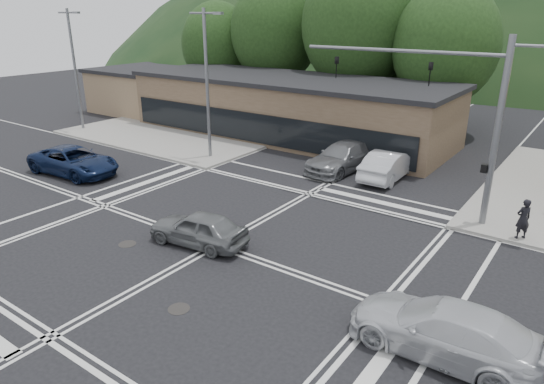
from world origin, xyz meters
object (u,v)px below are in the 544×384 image
Objects in this scene: car_blue_west at (74,161)px; car_silver_east at (445,330)px; car_queue_b at (414,142)px; pedestrian at (523,219)px; car_northbound at (343,157)px; car_grey_center at (198,228)px; car_queue_a at (388,165)px.

car_blue_west is 1.06× the size of car_silver_east.
car_silver_east is (22.14, -3.39, -0.01)m from car_blue_west.
pedestrian is (8.14, -9.83, 0.17)m from car_queue_b.
car_blue_west reaches higher than car_silver_east.
car_queue_b is 0.88× the size of car_northbound.
car_grey_center is 0.84× the size of car_queue_a.
car_northbound is at bearing 1.56° from car_queue_a.
car_blue_west is 17.87m from car_queue_a.
car_blue_west is at bearing 31.79° from car_queue_a.
car_queue_a is at bearing 91.56° from car_queue_b.
car_silver_east reaches higher than car_grey_center.
car_northbound reaches higher than car_silver_east.
car_northbound reaches higher than car_blue_west.
car_blue_west is 22.40m from car_silver_east.
car_queue_b is (-7.74, 18.60, 0.06)m from car_silver_east.
pedestrian reaches higher than car_northbound.
car_blue_west is 15.52m from car_northbound.
car_silver_east is at bearing 107.98° from car_queue_b.
car_northbound is at bearing -65.15° from pedestrian.
pedestrian is (0.40, 8.78, 0.23)m from car_silver_east.
car_queue_a is (15.00, 9.71, 0.02)m from car_blue_west.
car_queue_a is at bearing 9.44° from car_northbound.
car_northbound is at bearing -142.88° from car_silver_east.
car_queue_b is (14.41, 15.21, 0.05)m from car_blue_west.
pedestrian is (7.54, -4.32, 0.20)m from car_queue_a.
car_grey_center is at bearing -6.37° from pedestrian.
car_grey_center is 17.78m from car_queue_b.
car_queue_a is at bearing -151.72° from car_silver_east.
car_queue_b is at bearing -93.46° from pedestrian.
car_grey_center is (12.08, -2.42, -0.08)m from car_blue_west.
car_silver_east is 20.15m from car_queue_b.
car_silver_east is 3.11× the size of pedestrian.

